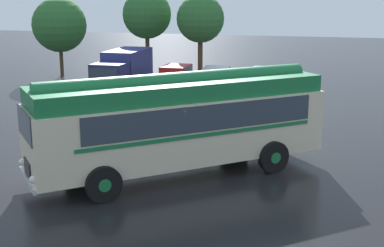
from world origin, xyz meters
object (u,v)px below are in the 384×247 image
vintage_bus (180,120)px  box_van (124,69)px  car_mid_right (262,82)px  car_mid_left (216,81)px  car_near_left (176,79)px

vintage_bus → box_van: bearing=118.9°
vintage_bus → car_mid_right: (0.75, 14.60, -1.05)m
car_mid_left → car_mid_right: bearing=8.3°
vintage_bus → car_near_left: (-4.53, 14.44, -1.05)m
vintage_bus → car_mid_left: size_ratio=2.11×
car_mid_right → box_van: box_van is taller
car_near_left → box_van: 3.35m
box_van → car_mid_left: bearing=-0.0°
car_mid_right → box_van: 8.61m
vintage_bus → car_mid_left: vintage_bus is taller
car_mid_left → car_near_left: bearing=174.9°
car_mid_right → car_near_left: bearing=-178.2°
vintage_bus → car_near_left: bearing=107.4°
vintage_bus → box_van: 16.23m
car_near_left → car_mid_left: 2.59m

